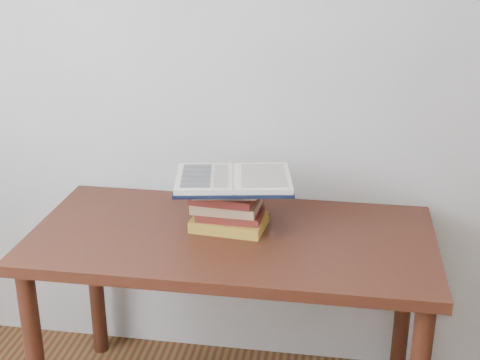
# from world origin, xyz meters

# --- Properties ---
(desk) EXTENTS (1.33, 0.67, 0.71)m
(desk) POSITION_xyz_m (-0.08, 1.38, 0.61)
(desk) COLOR #3F1B0F
(desk) RESTS_ON ground
(book_stack) EXTENTS (0.26, 0.21, 0.15)m
(book_stack) POSITION_xyz_m (-0.11, 1.43, 0.79)
(book_stack) COLOR olive
(book_stack) RESTS_ON desk
(open_book) EXTENTS (0.43, 0.33, 0.03)m
(open_book) POSITION_xyz_m (-0.09, 1.45, 0.88)
(open_book) COLOR black
(open_book) RESTS_ON book_stack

